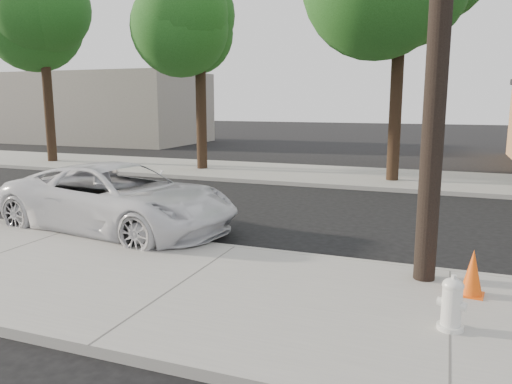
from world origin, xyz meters
TOP-DOWN VIEW (x-y plane):
  - ground at (0.00, 0.00)m, footprint 120.00×120.00m
  - near_sidewalk at (0.00, -4.30)m, footprint 90.00×4.40m
  - far_sidewalk at (0.00, 8.50)m, footprint 90.00×5.00m
  - curb_near at (0.00, -2.10)m, footprint 90.00×0.12m
  - building_far at (-20.00, 20.00)m, footprint 14.00×8.00m
  - tree_a at (-13.80, 7.85)m, footprint 4.65×4.50m
  - tree_b at (-5.81, 8.06)m, footprint 4.34×4.20m
  - police_cruiser at (-3.18, -1.51)m, footprint 6.01×3.39m
  - fire_hydrant at (4.00, -4.51)m, footprint 0.37×0.33m
  - traffic_cone at (4.29, -3.18)m, footprint 0.40×0.40m

SIDE VIEW (x-z plane):
  - ground at x=0.00m, z-range 0.00..0.00m
  - near_sidewalk at x=0.00m, z-range 0.00..0.15m
  - far_sidewalk at x=0.00m, z-range 0.00..0.15m
  - curb_near at x=0.00m, z-range -0.01..0.15m
  - fire_hydrant at x=4.00m, z-range 0.14..0.82m
  - traffic_cone at x=4.29m, z-range 0.14..0.84m
  - police_cruiser at x=-3.18m, z-range 0.00..1.58m
  - building_far at x=-20.00m, z-range 0.00..5.00m
  - tree_b at x=-5.81m, z-range 1.93..10.38m
  - tree_a at x=-13.80m, z-range 2.03..11.03m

